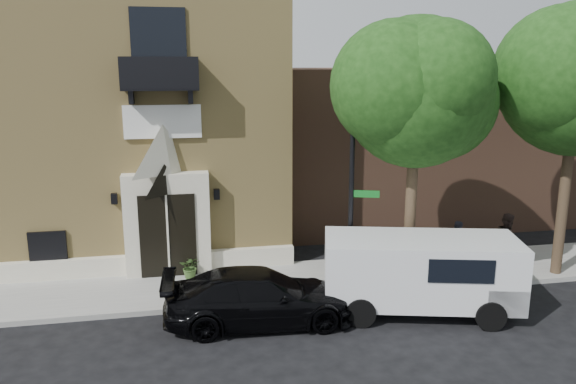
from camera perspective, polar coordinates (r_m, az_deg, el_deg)
name	(u,v)px	position (r m, az deg, el deg)	size (l,w,h in m)	color
ground	(206,311)	(15.84, -8.30, -11.89)	(120.00, 120.00, 0.00)	black
sidewalk	(237,285)	(17.24, -5.19, -9.40)	(42.00, 3.00, 0.15)	gray
church	(113,116)	(22.56, -17.37, 7.34)	(12.20, 11.01, 9.30)	tan
neighbour_building	(461,140)	(26.73, 17.12, 5.05)	(18.00, 8.00, 6.40)	brown
street_tree_left	(419,91)	(16.12, 13.15, 9.95)	(4.97, 4.38, 7.77)	#38281C
black_sedan	(259,297)	(14.77, -2.92, -10.62)	(2.00, 4.93, 1.43)	black
cargo_van	(428,272)	(15.63, 13.99, -7.85)	(5.46, 3.23, 2.09)	silver
street_sign	(352,196)	(16.14, 6.50, -0.38)	(0.84, 1.04, 5.49)	black
fire_hydrant	(415,273)	(17.30, 12.78, -7.98)	(0.44, 0.35, 0.77)	#B01F15
dumpster	(403,262)	(17.31, 11.57, -6.96)	(1.95, 1.11, 1.27)	#0F3915
planter	(191,267)	(17.65, -9.86, -7.50)	(0.64, 0.55, 0.71)	#395726
pedestrian_near	(456,244)	(19.03, 16.69, -5.05)	(0.56, 0.37, 1.53)	black
pedestrian_far	(507,240)	(19.53, 21.32, -4.56)	(0.86, 0.67, 1.77)	#332622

